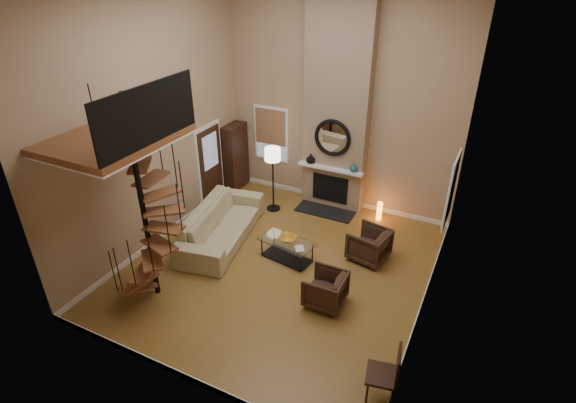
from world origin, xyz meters
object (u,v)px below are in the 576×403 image
at_px(sofa, 221,224).
at_px(armchair_far, 329,290).
at_px(floor_lamp, 273,159).
at_px(hutch, 235,156).
at_px(armchair_near, 372,246).
at_px(accent_lamp, 379,211).
at_px(coffee_table, 287,248).
at_px(side_chair, 388,372).

relative_size(sofa, armchair_far, 3.90).
distance_m(armchair_far, floor_lamp, 3.98).
distance_m(hutch, armchair_near, 4.82).
height_order(armchair_far, accent_lamp, armchair_far).
bearing_deg(armchair_near, coffee_table, -54.05).
relative_size(sofa, armchair_near, 3.62).
bearing_deg(coffee_table, floor_lamp, 125.50).
bearing_deg(armchair_near, side_chair, 31.13).
bearing_deg(accent_lamp, coffee_table, -118.34).
bearing_deg(armchair_far, hutch, -130.30).
distance_m(sofa, coffee_table, 1.74).
xyz_separation_m(hutch, coffee_table, (2.82, -2.45, -0.67)).
height_order(coffee_table, accent_lamp, accent_lamp).
height_order(hutch, coffee_table, hutch).
bearing_deg(coffee_table, hutch, 138.97).
bearing_deg(coffee_table, armchair_near, 25.51).
bearing_deg(coffee_table, side_chair, -40.55).
xyz_separation_m(sofa, armchair_far, (3.09, -1.03, -0.04)).
relative_size(armchair_far, side_chair, 0.75).
height_order(hutch, sofa, hutch).
xyz_separation_m(hutch, armchair_far, (4.18, -3.43, -0.60)).
relative_size(hutch, accent_lamp, 3.80).
distance_m(hutch, floor_lamp, 1.73).
xyz_separation_m(floor_lamp, accent_lamp, (2.63, 0.69, -1.16)).
bearing_deg(floor_lamp, accent_lamp, 14.72).
distance_m(sofa, floor_lamp, 2.07).
xyz_separation_m(sofa, coffee_table, (1.73, -0.06, -0.11)).
bearing_deg(armchair_far, sofa, -109.37).
bearing_deg(hutch, armchair_near, -20.34).
xyz_separation_m(armchair_near, armchair_far, (-0.30, -1.76, 0.00)).
height_order(sofa, accent_lamp, sofa).
xyz_separation_m(hutch, side_chair, (5.72, -4.93, -0.42)).
height_order(sofa, armchair_near, sofa).
bearing_deg(armchair_far, coffee_table, -126.48).
relative_size(armchair_far, floor_lamp, 0.43).
bearing_deg(sofa, floor_lamp, -25.17).
bearing_deg(sofa, coffee_table, -102.76).
height_order(sofa, armchair_far, sofa).
xyz_separation_m(sofa, armchair_near, (3.39, 0.74, -0.04)).
height_order(sofa, coffee_table, sofa).
distance_m(armchair_near, floor_lamp, 3.29).
bearing_deg(side_chair, hutch, 139.21).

